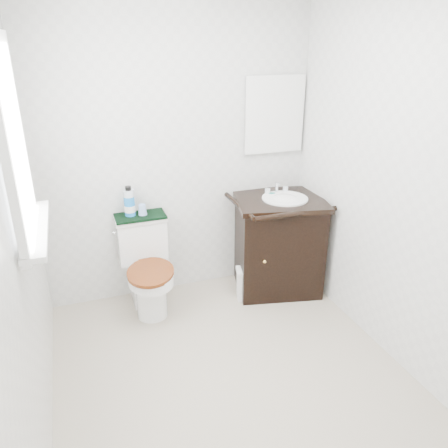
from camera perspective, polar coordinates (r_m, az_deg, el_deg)
floor at (r=3.02m, az=0.88°, el=-18.82°), size 2.40×2.40×0.00m
wall_back at (r=3.50m, az=-6.01°, el=9.33°), size 2.40×0.00×2.40m
wall_front at (r=1.46m, az=18.36°, el=-12.07°), size 2.40×0.00×2.40m
wall_left at (r=2.28m, az=-25.76°, el=-0.32°), size 0.00×2.40×2.40m
wall_right at (r=2.96m, az=21.50°, el=5.34°), size 0.00×2.40×2.40m
window at (r=2.42m, az=-26.03°, el=9.63°), size 0.02×0.70×0.90m
mirror at (r=3.71m, az=6.60°, el=13.98°), size 0.50×0.02×0.60m
toilet at (r=3.54m, az=-10.07°, el=-5.94°), size 0.42×0.64×0.74m
vanity at (r=3.75m, az=7.05°, el=-2.25°), size 0.83×0.75×0.92m
trash_bin at (r=3.68m, az=3.10°, el=-7.75°), size 0.22×0.19×0.27m
towel at (r=3.47m, az=-10.90°, el=1.02°), size 0.39×0.22×0.02m
mouthwash_bottle at (r=3.44m, az=-12.26°, el=2.79°), size 0.08×0.08×0.24m
cup at (r=3.46m, az=-10.61°, el=1.86°), size 0.07×0.07×0.08m
soap_bar at (r=3.68m, az=6.26°, el=3.99°), size 0.07×0.05×0.02m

